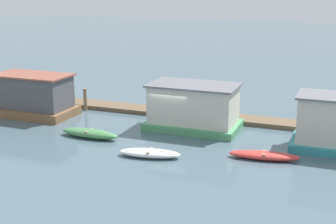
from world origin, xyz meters
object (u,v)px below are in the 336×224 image
at_px(houseboat_brown, 33,96).
at_px(dinghy_white, 150,153).
at_px(mooring_post_near_right, 85,99).
at_px(houseboat_green, 194,107).
at_px(dinghy_green, 90,133).
at_px(dinghy_red, 264,155).
at_px(mooring_post_far_left, 39,97).

bearing_deg(houseboat_brown, dinghy_white, -23.70).
bearing_deg(mooring_post_near_right, houseboat_brown, -138.21).
bearing_deg(dinghy_white, houseboat_green, 84.29).
distance_m(houseboat_green, dinghy_white, 6.11).
bearing_deg(mooring_post_near_right, dinghy_green, -57.12).
distance_m(houseboat_green, mooring_post_near_right, 9.29).
height_order(dinghy_green, mooring_post_near_right, mooring_post_near_right).
xyz_separation_m(houseboat_green, dinghy_white, (-0.60, -5.95, -1.23)).
distance_m(dinghy_white, dinghy_red, 6.27).
height_order(dinghy_white, mooring_post_near_right, mooring_post_near_right).
xyz_separation_m(dinghy_green, dinghy_white, (4.86, -1.79, -0.05)).
distance_m(dinghy_green, dinghy_white, 5.18).
bearing_deg(dinghy_red, houseboat_green, 143.22).
relative_size(houseboat_brown, mooring_post_near_right, 3.55).
bearing_deg(dinghy_green, mooring_post_near_right, 122.88).
bearing_deg(mooring_post_near_right, dinghy_red, -20.98).
height_order(houseboat_brown, dinghy_green, houseboat_brown).
bearing_deg(houseboat_green, dinghy_red, -36.78).
height_order(houseboat_brown, mooring_post_near_right, houseboat_brown).
height_order(houseboat_brown, dinghy_red, houseboat_brown).
distance_m(houseboat_brown, mooring_post_near_right, 3.82).
bearing_deg(mooring_post_far_left, houseboat_green, -6.62).
bearing_deg(mooring_post_far_left, dinghy_white, -30.43).
distance_m(houseboat_brown, dinghy_white, 12.47).
xyz_separation_m(dinghy_green, mooring_post_far_left, (-7.92, 5.71, 0.36)).
height_order(houseboat_green, mooring_post_near_right, houseboat_green).
height_order(dinghy_red, mooring_post_far_left, mooring_post_far_left).
xyz_separation_m(dinghy_red, mooring_post_near_right, (-14.52, 5.57, 0.62)).
height_order(dinghy_green, mooring_post_far_left, mooring_post_far_left).
relative_size(houseboat_green, dinghy_red, 1.53).
bearing_deg(houseboat_green, houseboat_brown, -175.39).
distance_m(houseboat_green, dinghy_green, 6.96).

